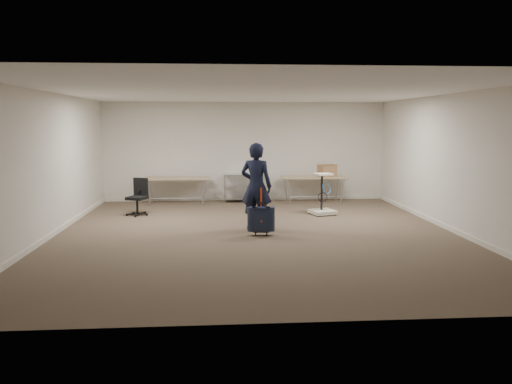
{
  "coord_description": "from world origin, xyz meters",
  "views": [
    {
      "loc": [
        -0.72,
        -9.74,
        2.2
      ],
      "look_at": [
        0.01,
        0.3,
        0.81
      ],
      "focal_mm": 35.0,
      "sensor_mm": 36.0,
      "label": 1
    }
  ],
  "objects": [
    {
      "name": "suitcase",
      "position": [
        0.08,
        -0.12,
        0.32
      ],
      "size": [
        0.35,
        0.21,
        0.95
      ],
      "color": "black",
      "rests_on": "ground"
    },
    {
      "name": "folding_table_left",
      "position": [
        -1.9,
        3.95,
        0.68
      ],
      "size": [
        1.8,
        0.75,
        0.73
      ],
      "color": "#96815C",
      "rests_on": "ground"
    },
    {
      "name": "equipment_cart",
      "position": [
        1.77,
        2.06,
        0.26
      ],
      "size": [
        0.69,
        0.69,
        1.01
      ],
      "color": "beige",
      "rests_on": "ground"
    },
    {
      "name": "office_chair",
      "position": [
        -2.7,
        2.31,
        0.27
      ],
      "size": [
        0.54,
        0.55,
        0.89
      ],
      "color": "black",
      "rests_on": "ground"
    },
    {
      "name": "room_shell",
      "position": [
        0.0,
        1.38,
        0.05
      ],
      "size": [
        8.0,
        9.0,
        9.0
      ],
      "color": "silver",
      "rests_on": "ground"
    },
    {
      "name": "person",
      "position": [
        0.03,
        0.49,
        0.91
      ],
      "size": [
        0.77,
        0.64,
        1.81
      ],
      "primitive_type": "imported",
      "rotation": [
        0.0,
        0.0,
        2.77
      ],
      "color": "black",
      "rests_on": "ground"
    },
    {
      "name": "ground",
      "position": [
        0.0,
        0.0,
        0.0
      ],
      "size": [
        9.0,
        9.0,
        0.0
      ],
      "primitive_type": "plane",
      "color": "#4C3B2E",
      "rests_on": "ground"
    },
    {
      "name": "wire_shelf",
      "position": [
        0.0,
        4.2,
        0.44
      ],
      "size": [
        1.22,
        0.47,
        0.8
      ],
      "color": "silver",
      "rests_on": "ground"
    },
    {
      "name": "folding_table_right",
      "position": [
        1.9,
        3.95,
        0.68
      ],
      "size": [
        1.8,
        0.75,
        0.73
      ],
      "color": "#96815C",
      "rests_on": "ground"
    },
    {
      "name": "cardboard_box",
      "position": [
        2.26,
        3.89,
        0.9
      ],
      "size": [
        0.53,
        0.46,
        0.34
      ],
      "primitive_type": "cube",
      "rotation": [
        0.0,
        0.0,
        0.33
      ],
      "color": "#986347",
      "rests_on": "folding_table_right"
    }
  ]
}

